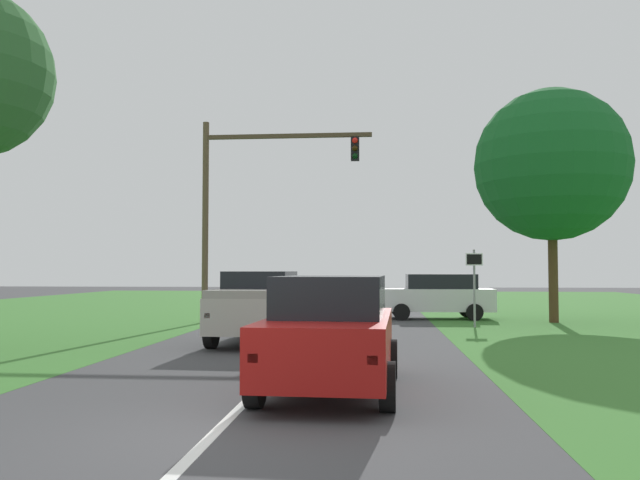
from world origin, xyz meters
TOP-DOWN VIEW (x-y plane):
  - ground_plane at (0.00, 9.71)m, footprint 120.00×120.00m
  - lane_centre_stripe at (0.00, -1.29)m, footprint 0.16×37.43m
  - red_suv_near at (1.25, 3.22)m, footprint 2.31×4.86m
  - pickup_truck_lead at (-1.20, 10.11)m, footprint 2.42×5.01m
  - traffic_light at (-2.99, 16.85)m, footprint 6.61×0.40m
  - keep_moving_sign at (5.47, 15.62)m, footprint 0.60×0.09m
  - oak_tree_right at (8.85, 18.08)m, footprint 5.96×5.96m
  - crossing_suv_far at (4.50, 19.61)m, footprint 4.74×2.19m

SIDE VIEW (x-z plane):
  - ground_plane at x=0.00m, z-range 0.00..0.00m
  - lane_centre_stripe at x=0.00m, z-range 0.00..0.01m
  - crossing_suv_far at x=4.50m, z-range 0.04..1.90m
  - red_suv_near at x=1.25m, z-range 0.05..1.97m
  - pickup_truck_lead at x=-1.20m, z-range 0.01..2.01m
  - keep_moving_sign at x=5.47m, z-range 0.38..3.14m
  - traffic_light at x=-2.99m, z-range 1.18..9.00m
  - oak_tree_right at x=8.85m, z-range 1.58..10.71m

